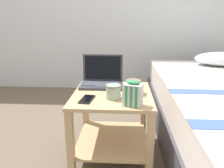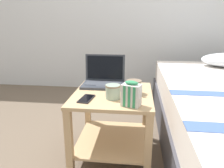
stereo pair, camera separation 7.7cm
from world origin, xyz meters
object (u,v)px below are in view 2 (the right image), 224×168
object	(u,v)px
mug_front_right	(134,86)
snack_bag	(131,94)
mug_front_left	(113,91)
laptop	(104,79)
cell_phone	(86,99)

from	to	relation	value
mug_front_right	snack_bag	size ratio (longest dim) A/B	0.84
mug_front_right	snack_bag	xyz separation A→B (m)	(-0.01, -0.22, 0.02)
mug_front_left	mug_front_right	xyz separation A→B (m)	(0.13, 0.11, 0.00)
laptop	mug_front_left	size ratio (longest dim) A/B	2.45
cell_phone	laptop	bearing A→B (deg)	79.46
snack_bag	cell_phone	distance (m)	0.30
laptop	cell_phone	size ratio (longest dim) A/B	2.00
mug_front_left	cell_phone	xyz separation A→B (m)	(-0.17, -0.04, -0.05)
mug_front_left	mug_front_right	world-z (taller)	mug_front_right
mug_front_right	cell_phone	size ratio (longest dim) A/B	0.82
mug_front_left	mug_front_right	bearing A→B (deg)	40.55
cell_phone	mug_front_right	bearing A→B (deg)	26.82
mug_front_left	cell_phone	size ratio (longest dim) A/B	0.82
mug_front_left	snack_bag	size ratio (longest dim) A/B	0.84
mug_front_left	mug_front_right	size ratio (longest dim) A/B	1.00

